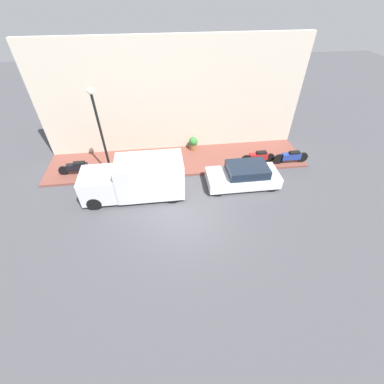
% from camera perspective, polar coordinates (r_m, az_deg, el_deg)
% --- Properties ---
extents(ground_plane, '(60.00, 60.00, 0.00)m').
position_cam_1_polar(ground_plane, '(12.28, -1.31, -5.71)').
color(ground_plane, '#47474C').
extents(sidewalk, '(3.06, 15.33, 0.13)m').
position_cam_1_polar(sidewalk, '(15.87, -3.19, 6.96)').
color(sidewalk, brown).
rests_on(sidewalk, ground_plane).
extents(building_facade, '(0.30, 15.33, 6.54)m').
position_cam_1_polar(building_facade, '(15.89, -4.18, 20.01)').
color(building_facade, beige).
rests_on(building_facade, ground_plane).
extents(parked_car, '(1.71, 3.83, 1.23)m').
position_cam_1_polar(parked_car, '(14.03, 11.43, 3.59)').
color(parked_car, silver).
rests_on(parked_car, ground_plane).
extents(delivery_van, '(1.83, 5.03, 2.09)m').
position_cam_1_polar(delivery_van, '(13.10, -12.56, 2.87)').
color(delivery_van, silver).
rests_on(delivery_van, ground_plane).
extents(motorcycle_black, '(0.30, 2.12, 0.75)m').
position_cam_1_polar(motorcycle_black, '(15.81, -24.07, 5.00)').
color(motorcycle_black, black).
rests_on(motorcycle_black, sidewalk).
extents(motorcycle_red, '(0.30, 2.04, 0.76)m').
position_cam_1_polar(motorcycle_red, '(15.84, 14.55, 7.60)').
color(motorcycle_red, '#B21E1E').
rests_on(motorcycle_red, sidewalk).
extents(scooter_silver, '(0.30, 2.07, 0.75)m').
position_cam_1_polar(scooter_silver, '(14.92, -8.11, 6.37)').
color(scooter_silver, '#B7B7BF').
rests_on(scooter_silver, sidewalk).
extents(motorcycle_blue, '(0.30, 2.11, 0.76)m').
position_cam_1_polar(motorcycle_blue, '(16.41, 21.19, 7.34)').
color(motorcycle_blue, navy).
rests_on(motorcycle_blue, sidewalk).
extents(streetlamp, '(0.32, 0.32, 4.90)m').
position_cam_1_polar(streetlamp, '(13.61, -19.94, 13.81)').
color(streetlamp, black).
rests_on(streetlamp, sidewalk).
extents(potted_plant, '(0.54, 0.54, 0.84)m').
position_cam_1_polar(potted_plant, '(16.64, 0.31, 10.75)').
color(potted_plant, brown).
rests_on(potted_plant, sidewalk).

